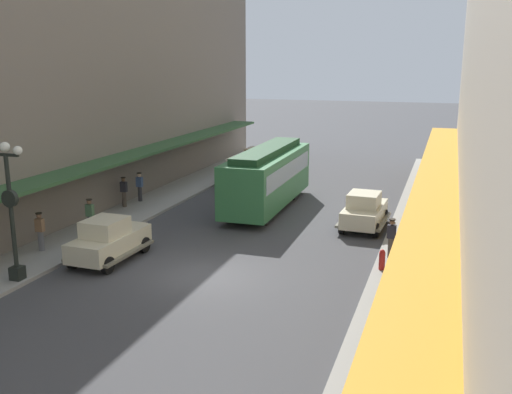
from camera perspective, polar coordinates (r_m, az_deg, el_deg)
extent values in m
plane|color=#424244|center=(22.63, -4.88, -7.77)|extent=(200.00, 200.00, 0.00)
cube|color=#99968E|center=(26.35, -20.10, -5.31)|extent=(3.00, 60.00, 0.15)
cube|color=#99968E|center=(20.96, 14.58, -9.71)|extent=(3.00, 60.00, 0.15)
cube|color=#335933|center=(25.99, -21.65, 1.00)|extent=(1.80, 54.00, 0.16)
cube|color=orange|center=(20.00, 16.78, -2.10)|extent=(1.80, 54.00, 0.16)
cube|color=beige|center=(29.13, 10.60, -1.60)|extent=(1.85, 3.96, 0.80)
cube|color=beige|center=(28.71, 10.57, -0.28)|extent=(1.51, 1.76, 0.70)
cube|color=#8C9EA8|center=(28.71, 10.57, -0.28)|extent=(1.43, 1.72, 0.42)
cube|color=beige|center=(31.15, 11.32, -0.57)|extent=(0.95, 0.40, 0.52)
cube|color=#6D6856|center=(29.38, 8.75, -2.05)|extent=(0.38, 3.52, 0.12)
cube|color=#6D6856|center=(29.07, 12.42, -2.37)|extent=(0.38, 3.52, 0.12)
cylinder|color=black|center=(30.67, 9.55, -1.58)|extent=(0.25, 0.69, 0.68)
cylinder|color=black|center=(30.41, 12.53, -1.84)|extent=(0.25, 0.69, 0.68)
cylinder|color=black|center=(28.09, 8.44, -2.92)|extent=(0.25, 0.69, 0.68)
cylinder|color=black|center=(27.81, 11.69, -3.22)|extent=(0.25, 0.69, 0.68)
cube|color=beige|center=(38.91, -1.37, 2.37)|extent=(1.84, 3.96, 0.80)
cube|color=beige|center=(38.55, -1.51, 3.40)|extent=(1.50, 1.75, 0.70)
cube|color=#8C9EA8|center=(38.55, -1.51, 3.40)|extent=(1.43, 1.72, 0.42)
cube|color=beige|center=(40.85, -0.25, 2.97)|extent=(0.95, 0.39, 0.52)
cube|color=#6D6856|center=(39.33, -2.65, 2.00)|extent=(0.37, 3.52, 0.12)
cube|color=#6D6856|center=(38.63, -0.06, 1.81)|extent=(0.37, 3.52, 0.12)
cylinder|color=black|center=(40.53, -1.70, 2.23)|extent=(0.24, 0.69, 0.68)
cylinder|color=black|center=(39.95, 0.44, 2.08)|extent=(0.24, 0.69, 0.68)
cylinder|color=black|center=(38.07, -3.26, 1.49)|extent=(0.24, 0.69, 0.68)
cylinder|color=black|center=(37.45, -1.00, 1.31)|extent=(0.24, 0.69, 0.68)
cube|color=beige|center=(24.82, -14.19, -4.41)|extent=(1.81, 3.95, 0.80)
cube|color=beige|center=(24.41, -14.62, -2.89)|extent=(1.49, 1.74, 0.70)
cube|color=#8C9EA8|center=(24.41, -14.62, -2.89)|extent=(1.42, 1.71, 0.42)
cube|color=beige|center=(26.51, -11.61, -3.03)|extent=(0.95, 0.39, 0.52)
cube|color=#6D6856|center=(25.45, -15.92, -4.83)|extent=(0.34, 3.52, 0.12)
cube|color=#6D6856|center=(24.41, -12.29, -5.40)|extent=(0.34, 3.52, 0.12)
cylinder|color=black|center=(26.45, -13.93, -4.20)|extent=(0.24, 0.69, 0.68)
cylinder|color=black|center=(25.61, -10.92, -4.63)|extent=(0.24, 0.69, 0.68)
cylinder|color=black|center=(24.37, -17.52, -5.96)|extent=(0.24, 0.69, 0.68)
cylinder|color=black|center=(23.45, -14.37, -6.51)|extent=(0.24, 0.69, 0.68)
cube|color=#997F5B|center=(43.06, 0.19, 3.44)|extent=(1.73, 3.91, 0.80)
cube|color=#997F5B|center=(42.70, 0.08, 4.37)|extent=(1.45, 1.71, 0.70)
cube|color=#8C9EA8|center=(42.70, 0.08, 4.37)|extent=(1.38, 1.68, 0.42)
cube|color=#997F5B|center=(45.04, 1.07, 3.94)|extent=(0.94, 0.37, 0.52)
cube|color=#4C3F2D|center=(43.43, -1.00, 3.09)|extent=(0.27, 3.51, 0.12)
cube|color=#4C3F2D|center=(42.82, 1.39, 2.94)|extent=(0.27, 3.51, 0.12)
cylinder|color=black|center=(44.66, -0.23, 3.27)|extent=(0.23, 0.68, 0.68)
cylinder|color=black|center=(44.16, 1.76, 3.15)|extent=(0.23, 0.68, 0.68)
cylinder|color=black|center=(42.13, -1.45, 2.66)|extent=(0.23, 0.68, 0.68)
cylinder|color=black|center=(41.60, 0.63, 2.53)|extent=(0.23, 0.68, 0.68)
cube|color=#33723F|center=(32.26, 1.16, 1.92)|extent=(2.61, 9.63, 2.70)
cube|color=#1C3F23|center=(32.00, 1.17, 4.60)|extent=(1.60, 8.66, 0.36)
cube|color=#8C9EA8|center=(32.17, 1.16, 2.74)|extent=(2.63, 8.86, 0.95)
cube|color=black|center=(29.95, -0.44, -2.03)|extent=(2.01, 1.22, 0.40)
cube|color=black|center=(35.30, 2.50, 0.33)|extent=(2.01, 1.22, 0.40)
cube|color=black|center=(23.51, -22.40, -6.91)|extent=(0.44, 0.44, 0.50)
cylinder|color=black|center=(22.84, -22.91, -1.36)|extent=(0.16, 0.16, 4.20)
cube|color=black|center=(22.44, -23.39, 3.83)|extent=(1.10, 0.10, 0.10)
sphere|color=white|center=(22.05, -22.37, 4.25)|extent=(0.32, 0.32, 0.32)
sphere|color=white|center=(22.40, -23.46, 4.54)|extent=(0.36, 0.36, 0.36)
cylinder|color=black|center=(22.73, -23.03, -0.14)|extent=(0.64, 0.18, 0.64)
cylinder|color=silver|center=(22.80, -22.86, -0.09)|extent=(0.56, 0.02, 0.56)
cylinder|color=#B21E19|center=(23.23, 12.27, -6.16)|extent=(0.24, 0.24, 0.70)
sphere|color=#B21E19|center=(23.11, 12.32, -5.29)|extent=(0.20, 0.20, 0.20)
cylinder|color=#4C4238|center=(33.10, -12.81, -0.21)|extent=(0.24, 0.24, 0.85)
cube|color=#26262D|center=(32.95, -12.88, 0.98)|extent=(0.36, 0.22, 0.56)
sphere|color=brown|center=(32.87, -12.91, 1.67)|extent=(0.22, 0.22, 0.22)
cylinder|color=black|center=(32.84, -12.92, 1.87)|extent=(0.28, 0.28, 0.04)
cylinder|color=#4C4238|center=(24.61, 13.10, -4.91)|extent=(0.24, 0.24, 0.85)
cube|color=#26262D|center=(24.40, 13.18, -3.33)|extent=(0.36, 0.22, 0.56)
sphere|color=brown|center=(24.29, 13.23, -2.43)|extent=(0.22, 0.22, 0.22)
cylinder|color=black|center=(24.26, 13.25, -2.15)|extent=(0.28, 0.28, 0.04)
cylinder|color=#2D2D33|center=(34.22, -11.33, 0.31)|extent=(0.24, 0.24, 0.85)
cube|color=#3F598C|center=(34.07, -11.38, 1.46)|extent=(0.36, 0.22, 0.56)
sphere|color=beige|center=(34.00, -11.41, 2.12)|extent=(0.22, 0.22, 0.22)
cylinder|color=black|center=(33.97, -11.42, 2.32)|extent=(0.28, 0.28, 0.04)
cylinder|color=slate|center=(26.54, -20.36, -4.07)|extent=(0.24, 0.24, 0.85)
cube|color=#8C6647|center=(26.35, -20.48, -2.60)|extent=(0.36, 0.22, 0.56)
sphere|color=brown|center=(26.25, -20.56, -1.76)|extent=(0.22, 0.22, 0.22)
cylinder|color=black|center=(26.22, -20.58, -1.51)|extent=(0.28, 0.28, 0.04)
cylinder|color=slate|center=(17.37, 14.03, -12.86)|extent=(0.24, 0.24, 0.85)
cube|color=#4C724C|center=(17.08, 14.17, -10.73)|extent=(0.36, 0.22, 0.56)
sphere|color=tan|center=(16.92, 14.25, -9.49)|extent=(0.22, 0.22, 0.22)
cylinder|color=black|center=(16.88, 14.27, -9.12)|extent=(0.28, 0.28, 0.04)
cylinder|color=#2D2D33|center=(28.35, -15.93, -2.65)|extent=(0.24, 0.24, 0.85)
cube|color=#4C724C|center=(28.18, -16.02, -1.27)|extent=(0.36, 0.22, 0.56)
sphere|color=brown|center=(28.08, -16.07, -0.48)|extent=(0.22, 0.22, 0.22)
cylinder|color=black|center=(28.05, -16.09, -0.24)|extent=(0.28, 0.28, 0.04)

